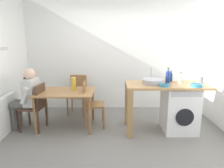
{
  "coord_description": "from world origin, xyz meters",
  "views": [
    {
      "loc": [
        -0.04,
        -3.2,
        1.74
      ],
      "look_at": [
        -0.02,
        0.45,
        0.91
      ],
      "focal_mm": 32.22,
      "sensor_mm": 36.0,
      "label": 1
    }
  ],
  "objects_px": {
    "chair_person_seat": "(35,105)",
    "bottle_tall_green": "(167,76)",
    "vase": "(73,84)",
    "chair_opposite": "(90,102)",
    "seated_person": "(26,96)",
    "colander": "(196,85)",
    "chair_spare_by_wall": "(77,92)",
    "bottle_squat_brown": "(170,76)",
    "bottle_clear_small": "(180,78)",
    "utensil_crock": "(199,80)",
    "mixing_bowl": "(163,85)",
    "washing_machine": "(178,109)",
    "dining_table": "(65,96)"
  },
  "relations": [
    {
      "from": "chair_person_seat",
      "to": "vase",
      "type": "height_order",
      "value": "vase"
    },
    {
      "from": "chair_person_seat",
      "to": "bottle_tall_green",
      "type": "distance_m",
      "value": 2.56
    },
    {
      "from": "chair_person_seat",
      "to": "chair_opposite",
      "type": "xyz_separation_m",
      "value": [
        1.02,
        0.15,
        0.0
      ]
    },
    {
      "from": "washing_machine",
      "to": "bottle_tall_green",
      "type": "bearing_deg",
      "value": 154.03
    },
    {
      "from": "bottle_clear_small",
      "to": "mixing_bowl",
      "type": "relative_size",
      "value": 1.17
    },
    {
      "from": "bottle_tall_green",
      "to": "bottle_squat_brown",
      "type": "relative_size",
      "value": 1.33
    },
    {
      "from": "dining_table",
      "to": "bottle_clear_small",
      "type": "distance_m",
      "value": 2.22
    },
    {
      "from": "bottle_tall_green",
      "to": "chair_opposite",
      "type": "bearing_deg",
      "value": 176.59
    },
    {
      "from": "vase",
      "to": "chair_opposite",
      "type": "bearing_deg",
      "value": -9.87
    },
    {
      "from": "chair_spare_by_wall",
      "to": "bottle_clear_small",
      "type": "bearing_deg",
      "value": 162.5
    },
    {
      "from": "bottle_squat_brown",
      "to": "washing_machine",
      "type": "bearing_deg",
      "value": -59.57
    },
    {
      "from": "bottle_squat_brown",
      "to": "vase",
      "type": "height_order",
      "value": "bottle_squat_brown"
    },
    {
      "from": "dining_table",
      "to": "bottle_squat_brown",
      "type": "height_order",
      "value": "bottle_squat_brown"
    },
    {
      "from": "chair_person_seat",
      "to": "vase",
      "type": "bearing_deg",
      "value": -68.29
    },
    {
      "from": "dining_table",
      "to": "colander",
      "type": "height_order",
      "value": "colander"
    },
    {
      "from": "washing_machine",
      "to": "bottle_clear_small",
      "type": "bearing_deg",
      "value": 87.14
    },
    {
      "from": "chair_opposite",
      "to": "washing_machine",
      "type": "relative_size",
      "value": 1.05
    },
    {
      "from": "chair_spare_by_wall",
      "to": "utensil_crock",
      "type": "height_order",
      "value": "utensil_crock"
    },
    {
      "from": "chair_spare_by_wall",
      "to": "vase",
      "type": "height_order",
      "value": "vase"
    },
    {
      "from": "vase",
      "to": "washing_machine",
      "type": "bearing_deg",
      "value": -7.13
    },
    {
      "from": "chair_opposite",
      "to": "seated_person",
      "type": "bearing_deg",
      "value": -88.63
    },
    {
      "from": "chair_person_seat",
      "to": "chair_spare_by_wall",
      "type": "relative_size",
      "value": 1.0
    },
    {
      "from": "chair_person_seat",
      "to": "bottle_squat_brown",
      "type": "distance_m",
      "value": 2.65
    },
    {
      "from": "chair_spare_by_wall",
      "to": "utensil_crock",
      "type": "relative_size",
      "value": 3.0
    },
    {
      "from": "dining_table",
      "to": "utensil_crock",
      "type": "xyz_separation_m",
      "value": [
        2.55,
        -0.1,
        0.35
      ]
    },
    {
      "from": "chair_spare_by_wall",
      "to": "bottle_clear_small",
      "type": "height_order",
      "value": "bottle_clear_small"
    },
    {
      "from": "chair_opposite",
      "to": "utensil_crock",
      "type": "height_order",
      "value": "utensil_crock"
    },
    {
      "from": "seated_person",
      "to": "colander",
      "type": "bearing_deg",
      "value": -90.03
    },
    {
      "from": "utensil_crock",
      "to": "colander",
      "type": "height_order",
      "value": "utensil_crock"
    },
    {
      "from": "bottle_tall_green",
      "to": "bottle_squat_brown",
      "type": "distance_m",
      "value": 0.15
    },
    {
      "from": "bottle_squat_brown",
      "to": "seated_person",
      "type": "bearing_deg",
      "value": -176.48
    },
    {
      "from": "chair_opposite",
      "to": "vase",
      "type": "xyz_separation_m",
      "value": [
        -0.33,
        0.06,
        0.36
      ]
    },
    {
      "from": "colander",
      "to": "chair_person_seat",
      "type": "bearing_deg",
      "value": 174.8
    },
    {
      "from": "chair_spare_by_wall",
      "to": "mixing_bowl",
      "type": "relative_size",
      "value": 5.27
    },
    {
      "from": "seated_person",
      "to": "mixing_bowl",
      "type": "height_order",
      "value": "seated_person"
    },
    {
      "from": "chair_person_seat",
      "to": "bottle_tall_green",
      "type": "xyz_separation_m",
      "value": [
        2.5,
        0.06,
        0.54
      ]
    },
    {
      "from": "washing_machine",
      "to": "bottle_squat_brown",
      "type": "relative_size",
      "value": 4.07
    },
    {
      "from": "seated_person",
      "to": "washing_machine",
      "type": "relative_size",
      "value": 1.4
    },
    {
      "from": "bottle_tall_green",
      "to": "utensil_crock",
      "type": "distance_m",
      "value": 0.6
    },
    {
      "from": "bottle_tall_green",
      "to": "mixing_bowl",
      "type": "distance_m",
      "value": 0.35
    },
    {
      "from": "dining_table",
      "to": "bottle_clear_small",
      "type": "xyz_separation_m",
      "value": [
        2.19,
        -0.08,
        0.37
      ]
    },
    {
      "from": "chair_person_seat",
      "to": "dining_table",
      "type": "bearing_deg",
      "value": -73.77
    },
    {
      "from": "washing_machine",
      "to": "mixing_bowl",
      "type": "distance_m",
      "value": 0.66
    },
    {
      "from": "bottle_clear_small",
      "to": "vase",
      "type": "bearing_deg",
      "value": 174.89
    },
    {
      "from": "vase",
      "to": "mixing_bowl",
      "type": "bearing_deg",
      "value": -15.19
    },
    {
      "from": "bottle_clear_small",
      "to": "colander",
      "type": "xyz_separation_m",
      "value": [
        0.18,
        -0.29,
        -0.06
      ]
    },
    {
      "from": "seated_person",
      "to": "vase",
      "type": "relative_size",
      "value": 4.75
    },
    {
      "from": "washing_machine",
      "to": "bottle_tall_green",
      "type": "xyz_separation_m",
      "value": [
        -0.22,
        0.11,
        0.62
      ]
    },
    {
      "from": "bottle_clear_small",
      "to": "utensil_crock",
      "type": "relative_size",
      "value": 0.67
    },
    {
      "from": "bottle_squat_brown",
      "to": "mixing_bowl",
      "type": "height_order",
      "value": "bottle_squat_brown"
    }
  ]
}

